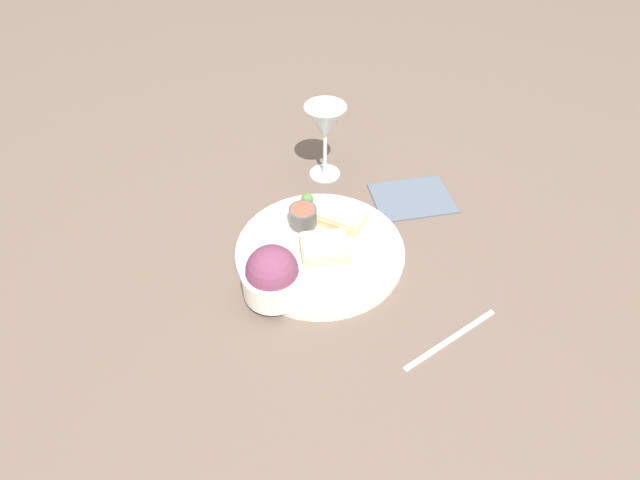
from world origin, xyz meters
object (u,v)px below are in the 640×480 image
(cheese_toast_far, at_px, (342,217))
(salad_bowl, at_px, (273,276))
(fork, at_px, (451,339))
(cheese_toast_near, at_px, (325,248))
(sauce_ramekin, at_px, (303,216))
(wine_glass, at_px, (325,125))
(napkin, at_px, (412,198))

(cheese_toast_far, bearing_deg, salad_bowl, -109.39)
(fork, bearing_deg, cheese_toast_near, 153.24)
(salad_bowl, height_order, sauce_ramekin, salad_bowl)
(cheese_toast_far, height_order, wine_glass, wine_glass)
(salad_bowl, relative_size, cheese_toast_far, 1.04)
(salad_bowl, xyz_separation_m, fork, (0.29, -0.01, -0.05))
(sauce_ramekin, distance_m, cheese_toast_near, 0.09)
(sauce_ramekin, bearing_deg, fork, -31.48)
(cheese_toast_far, height_order, fork, cheese_toast_far)
(salad_bowl, relative_size, sauce_ramekin, 1.91)
(cheese_toast_far, bearing_deg, sauce_ramekin, -160.44)
(cheese_toast_far, xyz_separation_m, napkin, (0.12, 0.12, -0.02))
(fork, bearing_deg, sauce_ramekin, 148.52)
(sauce_ramekin, relative_size, napkin, 0.27)
(salad_bowl, distance_m, cheese_toast_near, 0.13)
(napkin, bearing_deg, cheese_toast_far, -135.05)
(cheese_toast_near, relative_size, cheese_toast_far, 1.08)
(sauce_ramekin, xyz_separation_m, wine_glass, (-0.00, 0.18, 0.09))
(napkin, bearing_deg, salad_bowl, -120.96)
(cheese_toast_near, relative_size, fork, 0.70)
(cheese_toast_near, bearing_deg, cheese_toast_far, 83.83)
(sauce_ramekin, distance_m, cheese_toast_far, 0.07)
(wine_glass, relative_size, fork, 1.09)
(salad_bowl, height_order, wine_glass, wine_glass)
(cheese_toast_far, xyz_separation_m, fork, (0.22, -0.20, -0.02))
(salad_bowl, bearing_deg, fork, -1.85)
(sauce_ramekin, relative_size, fork, 0.35)
(salad_bowl, bearing_deg, sauce_ramekin, 90.08)
(sauce_ramekin, height_order, cheese_toast_near, sauce_ramekin)
(cheese_toast_far, bearing_deg, napkin, 44.95)
(wine_glass, bearing_deg, fork, -50.23)
(wine_glass, bearing_deg, cheese_toast_near, -75.12)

